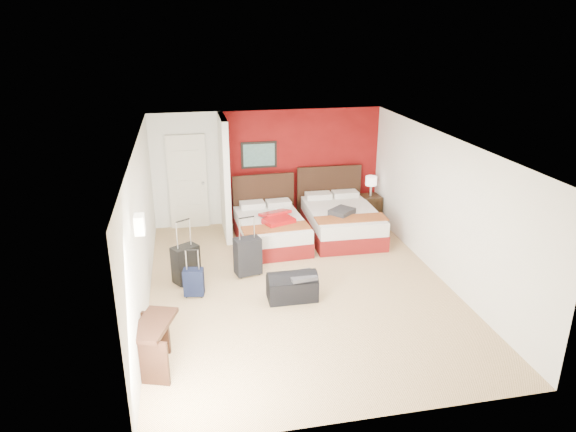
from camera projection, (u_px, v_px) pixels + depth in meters
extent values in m
plane|color=#D5B483|center=(300.00, 287.00, 8.93)|extent=(6.50, 6.50, 0.00)
cube|color=white|center=(268.00, 167.00, 11.48)|extent=(5.00, 0.04, 2.50)
cube|color=white|center=(142.00, 230.00, 8.03)|extent=(0.04, 6.50, 2.50)
cube|color=black|center=(259.00, 155.00, 11.29)|extent=(0.78, 0.03, 0.58)
cube|color=white|center=(139.00, 224.00, 6.45)|extent=(0.12, 0.20, 0.24)
cube|color=maroon|center=(301.00, 166.00, 11.60)|extent=(3.50, 0.04, 2.50)
cube|color=silver|center=(225.00, 178.00, 10.71)|extent=(0.12, 1.20, 2.50)
cube|color=silver|center=(188.00, 182.00, 11.19)|extent=(0.82, 0.06, 2.05)
cube|color=silver|center=(271.00, 231.00, 10.58)|extent=(1.37, 1.89, 0.55)
cube|color=silver|center=(342.00, 222.00, 10.96)|extent=(1.44, 2.02, 0.60)
cube|color=#B10F11|center=(277.00, 217.00, 10.39)|extent=(0.82, 0.95, 0.10)
cube|color=#323337|center=(342.00, 212.00, 10.54)|extent=(0.60, 0.59, 0.11)
cube|color=black|center=(370.00, 208.00, 11.79)|extent=(0.45, 0.45, 0.60)
cylinder|color=white|center=(371.00, 186.00, 11.60)|extent=(0.33, 0.33, 0.44)
cube|color=black|center=(186.00, 265.00, 8.96)|extent=(0.51, 0.46, 0.65)
cube|color=black|center=(248.00, 257.00, 9.25)|extent=(0.50, 0.38, 0.67)
cube|color=black|center=(194.00, 284.00, 8.56)|extent=(0.35, 0.25, 0.45)
cube|color=black|center=(292.00, 288.00, 8.47)|extent=(0.80, 0.43, 0.40)
cube|color=#3B3A3F|center=(302.00, 276.00, 8.37)|extent=(0.47, 0.41, 0.06)
cube|color=black|center=(155.00, 345.00, 6.73)|extent=(0.65, 0.90, 0.68)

